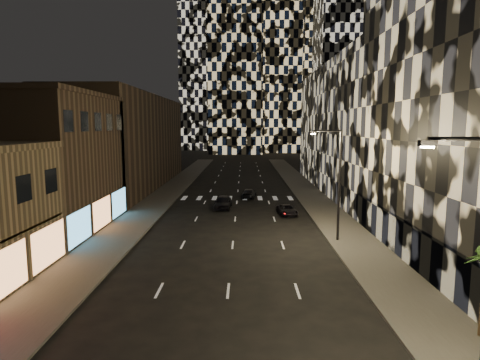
{
  "coord_description": "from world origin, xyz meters",
  "views": [
    {
      "loc": [
        0.92,
        -2.06,
        9.43
      ],
      "look_at": [
        0.65,
        23.38,
        6.0
      ],
      "focal_mm": 30.0,
      "sensor_mm": 36.0,
      "label": 1
    }
  ],
  "objects_px": {
    "car_dark_oncoming": "(249,193)",
    "car_dark_rightlane": "(287,210)",
    "car_dark_midlane": "(223,202)",
    "streetlight_far": "(336,177)"
  },
  "relations": [
    {
      "from": "car_dark_oncoming",
      "to": "car_dark_rightlane",
      "type": "xyz_separation_m",
      "value": [
        3.94,
        -10.36,
        -0.06
      ]
    },
    {
      "from": "car_dark_oncoming",
      "to": "car_dark_rightlane",
      "type": "bearing_deg",
      "value": 117.27
    },
    {
      "from": "car_dark_midlane",
      "to": "car_dark_oncoming",
      "type": "height_order",
      "value": "car_dark_midlane"
    },
    {
      "from": "streetlight_far",
      "to": "car_dark_rightlane",
      "type": "distance_m",
      "value": 11.33
    },
    {
      "from": "streetlight_far",
      "to": "car_dark_midlane",
      "type": "height_order",
      "value": "streetlight_far"
    },
    {
      "from": "car_dark_rightlane",
      "to": "car_dark_oncoming",
      "type": "bearing_deg",
      "value": 104.14
    },
    {
      "from": "streetlight_far",
      "to": "car_dark_midlane",
      "type": "relative_size",
      "value": 2.03
    },
    {
      "from": "car_dark_rightlane",
      "to": "streetlight_far",
      "type": "bearing_deg",
      "value": -80.5
    },
    {
      "from": "streetlight_far",
      "to": "car_dark_midlane",
      "type": "distance_m",
      "value": 17.08
    },
    {
      "from": "streetlight_far",
      "to": "car_dark_oncoming",
      "type": "distance_m",
      "value": 21.84
    }
  ]
}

